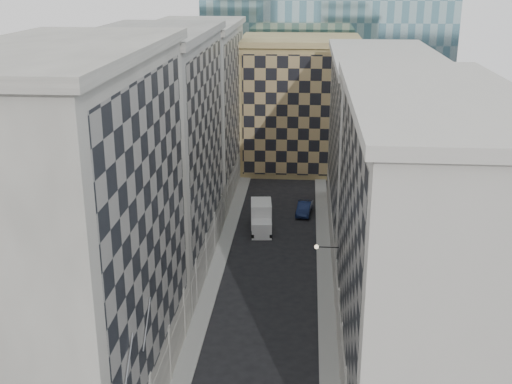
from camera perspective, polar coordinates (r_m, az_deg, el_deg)
The scene contains 12 objects.
sidewalk_west at distance 61.43m, azimuth -3.75°, elevation -7.56°, with size 1.50×100.00×0.15m, color #989893.
sidewalk_east at distance 60.90m, azimuth 6.17°, elevation -7.89°, with size 1.50×100.00×0.15m, color #989893.
bldg_left_a at distance 41.11m, azimuth -15.74°, elevation -4.18°, with size 10.80×22.80×23.70m.
bldg_left_b at distance 61.19m, azimuth -8.81°, elevation 3.44°, with size 10.80×22.80×22.70m.
bldg_left_c at distance 82.26m, azimuth -5.33°, elevation 7.22°, with size 10.80×22.80×21.70m.
bldg_right_a at distance 43.61m, azimuth 14.51°, elevation -4.85°, with size 10.80×26.80×20.70m.
bldg_right_b at distance 69.07m, azimuth 10.93°, elevation 3.84°, with size 10.80×28.80×19.70m.
tan_block at distance 93.98m, azimuth 3.87°, elevation 7.88°, with size 16.80×14.80×18.80m.
flagpoles_left at distance 37.17m, azimuth -10.43°, elevation -13.01°, with size 0.10×6.33×2.33m.
bracket_lamp at distance 52.83m, azimuth 5.60°, elevation -4.88°, with size 1.98×0.36×0.36m.
box_truck at distance 71.80m, azimuth 0.47°, elevation -2.37°, with size 2.78×5.78×3.07m.
dark_car at distance 76.82m, azimuth 4.31°, elevation -1.44°, with size 1.57×4.50×1.48m, color #101B3D.
Camera 1 is at (3.12, -24.32, 27.51)m, focal length 45.00 mm.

